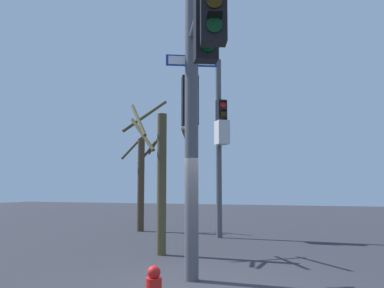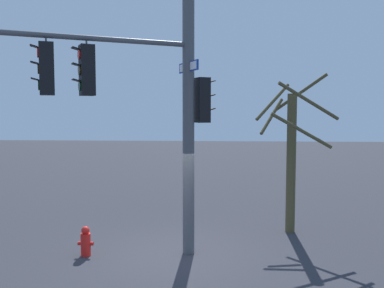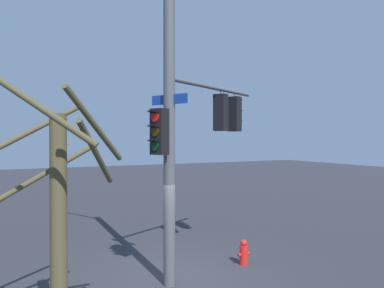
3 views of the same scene
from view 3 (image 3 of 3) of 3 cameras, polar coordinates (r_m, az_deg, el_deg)
ground_plane at (r=9.98m, az=-2.55°, el=-20.49°), size 80.00×80.00×0.00m
main_signal_pole_assembly at (r=9.58m, az=-1.90°, el=7.93°), size 5.43×3.62×9.37m
fire_hydrant at (r=11.00m, az=8.12°, el=-16.55°), size 0.38×0.24×0.73m
bare_tree_behind_pole at (r=6.36m, az=-20.19°, el=-10.62°), size 2.23×2.31×4.65m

